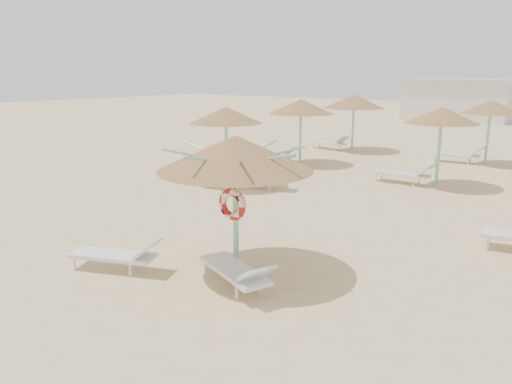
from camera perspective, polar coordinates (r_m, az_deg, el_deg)
The scene contains 6 objects.
ground at distance 9.80m, azimuth -0.79°, elevation -9.01°, with size 120.00×120.00×0.00m, color #DEC387.
main_palapa at distance 9.28m, azimuth -2.39°, elevation 4.39°, with size 2.93×2.93×2.63m.
lounger_main_a at distance 10.10m, azimuth -15.47°, elevation -6.90°, with size 1.89×1.19×0.66m.
lounger_main_b at distance 8.95m, azimuth -2.11°, elevation -8.99°, with size 1.96×1.23×0.68m.
palapa_field at distance 19.17m, azimuth 18.87°, elevation 8.44°, with size 15.07×13.36×2.73m.
service_hut at distance 43.75m, azimuth 22.05°, elevation 9.74°, with size 8.40×4.40×3.25m.
Camera 1 is at (5.57, -7.14, 3.74)m, focal length 35.00 mm.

